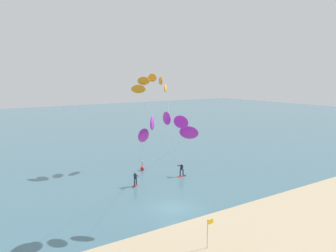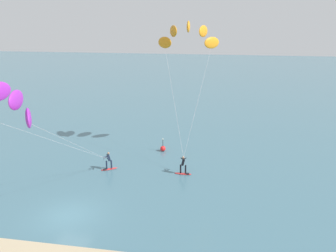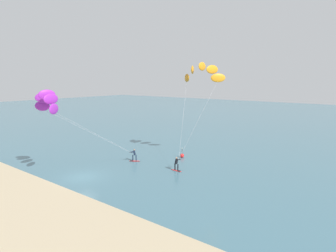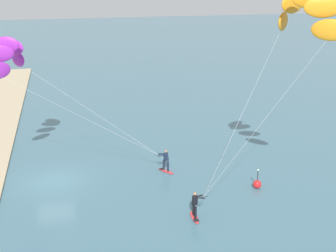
{
  "view_description": "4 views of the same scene",
  "coord_description": "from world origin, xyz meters",
  "px_view_note": "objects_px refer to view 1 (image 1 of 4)",
  "views": [
    {
      "loc": [
        -18.02,
        -25.77,
        12.67
      ],
      "look_at": [
        4.52,
        7.5,
        6.76
      ],
      "focal_mm": 36.51,
      "sensor_mm": 36.0,
      "label": 1
    },
    {
      "loc": [
        10.37,
        -19.57,
        13.02
      ],
      "look_at": [
        5.72,
        7.68,
        4.51
      ],
      "focal_mm": 36.81,
      "sensor_mm": 36.0,
      "label": 2
    },
    {
      "loc": [
        26.05,
        -18.46,
        10.82
      ],
      "look_at": [
        5.44,
        8.47,
        5.21
      ],
      "focal_mm": 30.51,
      "sensor_mm": 36.0,
      "label": 3
    },
    {
      "loc": [
        29.37,
        1.13,
        13.68
      ],
      "look_at": [
        5.19,
        6.9,
        5.22
      ],
      "focal_mm": 48.16,
      "sensor_mm": 36.0,
      "label": 4
    }
  ],
  "objects_px": {
    "marker_buoy": "(142,168)",
    "beach_flag": "(209,228)",
    "kitesurfer_nearshore": "(153,86)",
    "kitesurfer_mid_water": "(165,129)"
  },
  "relations": [
    {
      "from": "marker_buoy",
      "to": "beach_flag",
      "type": "xyz_separation_m",
      "value": [
        -6.57,
        -21.23,
        1.41
      ]
    },
    {
      "from": "kitesurfer_mid_water",
      "to": "marker_buoy",
      "type": "xyz_separation_m",
      "value": [
        6.41,
        15.21,
        -7.88
      ]
    },
    {
      "from": "marker_buoy",
      "to": "beach_flag",
      "type": "bearing_deg",
      "value": -107.19
    },
    {
      "from": "kitesurfer_nearshore",
      "to": "marker_buoy",
      "type": "xyz_separation_m",
      "value": [
        -2.34,
        -0.84,
        -10.97
      ]
    },
    {
      "from": "kitesurfer_mid_water",
      "to": "beach_flag",
      "type": "xyz_separation_m",
      "value": [
        -0.16,
        -6.02,
        -6.47
      ]
    },
    {
      "from": "kitesurfer_nearshore",
      "to": "beach_flag",
      "type": "relative_size",
      "value": 5.9
    },
    {
      "from": "marker_buoy",
      "to": "beach_flag",
      "type": "relative_size",
      "value": 0.63
    },
    {
      "from": "marker_buoy",
      "to": "kitesurfer_mid_water",
      "type": "bearing_deg",
      "value": -112.86
    },
    {
      "from": "marker_buoy",
      "to": "beach_flag",
      "type": "height_order",
      "value": "beach_flag"
    },
    {
      "from": "kitesurfer_mid_water",
      "to": "marker_buoy",
      "type": "height_order",
      "value": "kitesurfer_mid_water"
    }
  ]
}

